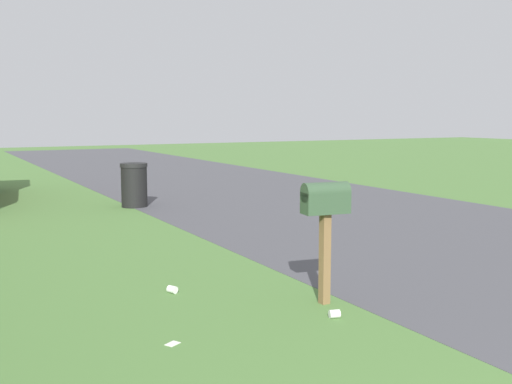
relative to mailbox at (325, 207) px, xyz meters
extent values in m
cube|color=#47474C|center=(0.70, -3.67, -1.00)|extent=(60.00, 6.88, 0.01)
cube|color=brown|center=(0.00, 0.00, -0.53)|extent=(0.09, 0.09, 0.94)
cube|color=#334C33|center=(0.00, 0.00, 0.05)|extent=(0.26, 0.50, 0.22)
cylinder|color=#334C33|center=(0.00, 0.00, 0.16)|extent=(0.26, 0.50, 0.20)
cube|color=red|center=(0.11, 0.00, 0.11)|extent=(0.02, 0.04, 0.18)
cylinder|color=black|center=(7.50, -0.32, -0.58)|extent=(0.54, 0.54, 0.85)
cylinder|color=black|center=(7.50, -0.32, -0.11)|extent=(0.57, 0.57, 0.08)
cube|color=silver|center=(-0.33, 1.78, -1.00)|extent=(0.13, 0.15, 0.01)
cylinder|color=white|center=(-0.43, 0.18, -0.96)|extent=(0.10, 0.12, 0.08)
cylinder|color=white|center=(1.09, 1.25, -0.96)|extent=(0.12, 0.11, 0.08)
camera|label=1|loc=(-5.04, 3.53, 0.92)|focal=42.94mm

